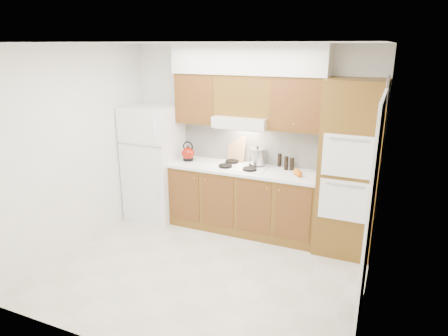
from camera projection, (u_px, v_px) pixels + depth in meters
name	position (u px, v px, depth m)	size (l,w,h in m)	color
floor	(205.00, 269.00, 4.80)	(3.60, 3.60, 0.00)	beige
ceiling	(202.00, 43.00, 4.03)	(3.60, 3.60, 0.00)	white
wall_back	(250.00, 138.00, 5.73)	(3.60, 0.02, 2.60)	white
wall_left	(77.00, 149.00, 5.10)	(0.02, 3.00, 2.60)	white
wall_right	(376.00, 188.00, 3.74)	(0.02, 3.00, 2.60)	white
fridge	(154.00, 163.00, 6.08)	(0.75, 0.72, 1.72)	white
base_cabinets	(243.00, 200.00, 5.71)	(2.11, 0.60, 0.90)	brown
countertop	(243.00, 169.00, 5.57)	(2.13, 0.62, 0.04)	white
backsplash	(251.00, 144.00, 5.73)	(2.11, 0.03, 0.56)	white
oven_cabinet	(349.00, 169.00, 4.96)	(0.70, 0.65, 2.20)	brown
upper_cab_left	(199.00, 98.00, 5.70)	(0.63, 0.33, 0.70)	brown
upper_cab_right	(298.00, 104.00, 5.16)	(0.73, 0.33, 0.70)	brown
range_hood	(243.00, 121.00, 5.46)	(0.75, 0.45, 0.15)	silver
upper_cab_over_hood	(245.00, 95.00, 5.41)	(0.75, 0.33, 0.55)	brown
soffit	(248.00, 59.00, 5.24)	(2.13, 0.36, 0.40)	silver
cooktop	(241.00, 167.00, 5.59)	(0.74, 0.50, 0.01)	white
doorway	(369.00, 227.00, 3.51)	(0.02, 0.90, 2.10)	black
wall_clock	(388.00, 90.00, 3.97)	(0.30, 0.30, 0.02)	#3F3833
kettle	(188.00, 154.00, 5.87)	(0.19, 0.19, 0.19)	maroon
cutting_board	(237.00, 148.00, 5.81)	(0.28, 0.02, 0.37)	tan
stock_pot	(257.00, 157.00, 5.59)	(0.21, 0.21, 0.22)	silver
condiment_a	(279.00, 160.00, 5.59)	(0.05, 0.05, 0.18)	black
condiment_b	(286.00, 163.00, 5.45)	(0.06, 0.06, 0.19)	black
condiment_c	(292.00, 164.00, 5.43)	(0.06, 0.06, 0.17)	black
orange_near	(299.00, 174.00, 5.16)	(0.08, 0.08, 0.08)	orange
orange_far	(297.00, 172.00, 5.23)	(0.09, 0.09, 0.09)	orange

